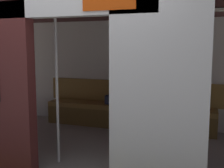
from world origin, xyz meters
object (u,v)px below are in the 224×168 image
at_px(train_car, 104,53).
at_px(person_seated, 132,95).
at_px(handbag, 112,100).
at_px(grab_pole_far, 121,90).
at_px(book, 155,106).
at_px(grab_pole_door, 57,88).
at_px(bench_seat, 127,111).

distance_m(train_car, person_seated, 1.32).
distance_m(handbag, grab_pole_far, 2.04).
xyz_separation_m(book, grab_pole_far, (0.10, 1.88, 0.57)).
height_order(person_seated, grab_pole_door, grab_pole_door).
xyz_separation_m(train_car, handbag, (0.25, -1.11, -0.95)).
height_order(handbag, book, handbag).
xyz_separation_m(bench_seat, book, (-0.54, -0.08, 0.12)).
height_order(train_car, handbag, train_car).
relative_size(train_car, bench_seat, 1.94).
bearing_deg(grab_pole_door, train_car, -115.22).
relative_size(person_seated, grab_pole_far, 0.57).
height_order(handbag, grab_pole_door, grab_pole_door).
bearing_deg(train_car, bench_seat, -93.43).
bearing_deg(bench_seat, grab_pole_door, 76.87).
relative_size(person_seated, handbag, 4.54).
bearing_deg(grab_pole_door, grab_pole_far, -175.31).
bearing_deg(bench_seat, train_car, 86.57).
relative_size(bench_seat, person_seated, 2.80).
xyz_separation_m(person_seated, grab_pole_far, (-0.32, 1.75, 0.37)).
bearing_deg(grab_pole_far, bench_seat, -76.36).
height_order(person_seated, grab_pole_far, grab_pole_far).
xyz_separation_m(handbag, book, (-0.86, -0.05, -0.07)).
xyz_separation_m(train_car, person_seated, (-0.18, -1.03, -0.81)).
bearing_deg(grab_pole_door, bench_seat, -103.13).
relative_size(person_seated, book, 5.36).
relative_size(bench_seat, grab_pole_far, 1.59).
bearing_deg(grab_pole_door, person_seated, -106.80).
bearing_deg(bench_seat, person_seated, 155.02).
xyz_separation_m(person_seated, grab_pole_door, (0.55, 1.82, 0.37)).
distance_m(book, grab_pole_door, 2.26).
relative_size(bench_seat, book, 15.03).
xyz_separation_m(train_car, bench_seat, (-0.06, -1.08, -1.14)).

